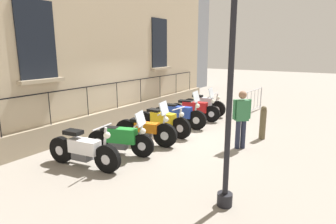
% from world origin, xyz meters
% --- Properties ---
extents(ground_plane, '(60.00, 60.00, 0.00)m').
position_xyz_m(ground_plane, '(0.00, 0.00, 0.00)').
color(ground_plane, gray).
extents(building_facade, '(0.82, 13.18, 8.94)m').
position_xyz_m(building_facade, '(-2.34, 0.00, 4.36)').
color(building_facade, tan).
rests_on(building_facade, ground_plane).
extents(motorcycle_white, '(2.08, 0.66, 1.10)m').
position_xyz_m(motorcycle_white, '(-0.07, -3.23, 0.42)').
color(motorcycle_white, black).
rests_on(motorcycle_white, ground_plane).
extents(motorcycle_green, '(1.86, 0.78, 1.22)m').
position_xyz_m(motorcycle_green, '(0.13, -2.12, 0.45)').
color(motorcycle_green, black).
rests_on(motorcycle_green, ground_plane).
extents(motorcycle_orange, '(1.98, 0.67, 1.34)m').
position_xyz_m(motorcycle_orange, '(0.19, -1.09, 0.43)').
color(motorcycle_orange, black).
rests_on(motorcycle_orange, ground_plane).
extents(motorcycle_yellow, '(2.20, 0.68, 0.99)m').
position_xyz_m(motorcycle_yellow, '(0.05, -0.01, 0.45)').
color(motorcycle_yellow, black).
rests_on(motorcycle_yellow, ground_plane).
extents(motorcycle_blue, '(2.12, 0.61, 1.37)m').
position_xyz_m(motorcycle_blue, '(0.05, 1.04, 0.47)').
color(motorcycle_blue, black).
rests_on(motorcycle_blue, ground_plane).
extents(motorcycle_red, '(2.08, 0.75, 1.33)m').
position_xyz_m(motorcycle_red, '(0.05, 2.26, 0.47)').
color(motorcycle_red, black).
rests_on(motorcycle_red, ground_plane).
extents(motorcycle_silver, '(1.96, 0.54, 1.02)m').
position_xyz_m(motorcycle_silver, '(-0.01, 3.24, 0.44)').
color(motorcycle_silver, black).
rests_on(motorcycle_silver, ground_plane).
extents(crowd_barrier, '(0.21, 2.16, 1.05)m').
position_xyz_m(crowd_barrier, '(1.61, 4.84, 0.56)').
color(crowd_barrier, '#B7B7BF').
rests_on(crowd_barrier, ground_plane).
extents(bollard, '(0.19, 0.19, 1.07)m').
position_xyz_m(bollard, '(2.96, 1.33, 0.54)').
color(bollard, brown).
rests_on(bollard, ground_plane).
extents(pedestrian_standing, '(0.43, 0.40, 1.67)m').
position_xyz_m(pedestrian_standing, '(2.66, 0.11, 0.94)').
color(pedestrian_standing, '#23283D').
rests_on(pedestrian_standing, ground_plane).
extents(distant_building, '(5.26, 4.38, 8.03)m').
position_xyz_m(distant_building, '(-6.63, 9.96, 4.02)').
color(distant_building, gray).
rests_on(distant_building, ground_plane).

